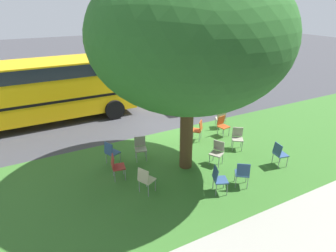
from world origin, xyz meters
TOP-DOWN VIEW (x-y plane):
  - ground at (0.00, 0.00)m, footprint 80.00×80.00m
  - grass_verge at (0.00, 3.20)m, footprint 48.00×6.00m
  - sidewalk_strip at (0.00, 7.60)m, footprint 48.00×2.80m
  - street_tree at (0.84, 3.13)m, footprint 6.05×6.05m
  - chair_0 at (2.70, 3.89)m, footprint 0.56×0.56m
  - chair_1 at (-0.10, 4.99)m, footprint 0.58×0.58m
  - chair_2 at (-1.65, 2.94)m, footprint 0.58×0.58m
  - chair_3 at (3.12, 1.79)m, footprint 0.55×0.55m
  - chair_4 at (-0.25, 3.51)m, footprint 0.57×0.57m
  - chair_5 at (3.24, 2.76)m, footprint 0.49×0.48m
  - chair_6 at (-2.28, 1.06)m, footprint 0.56×0.56m
  - chair_7 at (-0.68, 1.61)m, footprint 0.59×0.59m
  - chair_8 at (2.05, 1.92)m, footprint 0.51×0.51m
  - chair_9 at (-1.86, 1.71)m, footprint 0.48×0.48m
  - chair_10 at (-2.09, 4.63)m, footprint 0.49×0.49m
  - chair_11 at (0.74, 4.88)m, footprint 0.54×0.54m
  - parked_car at (-3.31, -1.78)m, footprint 3.70×1.92m
  - school_bus at (5.67, -3.55)m, footprint 10.40×2.80m

SIDE VIEW (x-z plane):
  - ground at x=0.00m, z-range 0.00..0.00m
  - grass_verge at x=0.00m, z-range 0.00..0.01m
  - sidewalk_strip at x=0.00m, z-range 0.00..0.01m
  - chair_0 at x=2.70m, z-range 0.08..0.96m
  - chair_1 at x=-0.10m, z-range 0.08..0.96m
  - chair_2 at x=-1.65m, z-range 0.08..0.96m
  - chair_3 at x=3.12m, z-range 0.08..0.96m
  - chair_4 at x=-0.25m, z-range 0.08..0.96m
  - chair_5 at x=3.24m, z-range 0.08..0.96m
  - chair_6 at x=-2.28m, z-range 0.08..0.96m
  - chair_7 at x=-0.68m, z-range 0.08..0.96m
  - chair_8 at x=2.05m, z-range 0.08..0.96m
  - chair_9 at x=-1.86m, z-range 0.08..0.96m
  - chair_10 at x=-2.09m, z-range 0.08..0.96m
  - chair_11 at x=0.74m, z-range 0.08..0.96m
  - parked_car at x=-3.31m, z-range 0.01..1.66m
  - school_bus at x=5.67m, z-range 0.32..3.20m
  - street_tree at x=0.84m, z-range 1.09..7.76m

